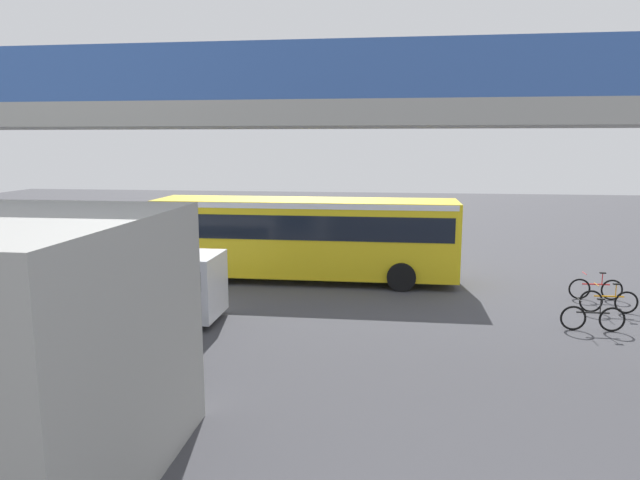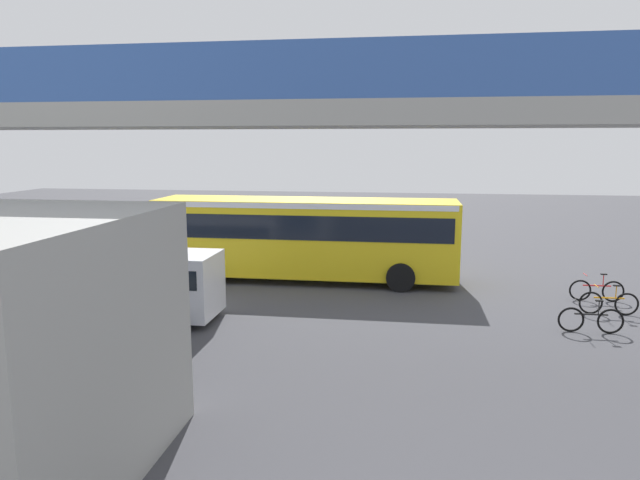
# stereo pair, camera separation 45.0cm
# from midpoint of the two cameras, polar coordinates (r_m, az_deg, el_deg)

# --- Properties ---
(ground) EXTENTS (80.00, 80.00, 0.00)m
(ground) POSITION_cam_midpoint_polar(r_m,az_deg,el_deg) (23.21, 0.67, -3.53)
(ground) COLOR #424247
(city_bus) EXTENTS (11.54, 2.85, 3.15)m
(city_bus) POSITION_cam_midpoint_polar(r_m,az_deg,el_deg) (22.10, -2.04, 0.78)
(city_bus) COLOR yellow
(city_bus) RESTS_ON ground
(parked_van) EXTENTS (4.80, 2.17, 2.05)m
(parked_van) POSITION_cam_midpoint_polar(r_m,az_deg,el_deg) (18.09, -18.08, -3.95)
(parked_van) COLOR silver
(parked_van) RESTS_ON ground
(bicycle_black) EXTENTS (1.77, 0.44, 0.96)m
(bicycle_black) POSITION_cam_midpoint_polar(r_m,az_deg,el_deg) (18.01, 24.84, -7.08)
(bicycle_black) COLOR black
(bicycle_black) RESTS_ON ground
(bicycle_red) EXTENTS (1.77, 0.44, 0.96)m
(bicycle_red) POSITION_cam_midpoint_polar(r_m,az_deg,el_deg) (21.60, 25.20, -4.43)
(bicycle_red) COLOR black
(bicycle_red) RESTS_ON ground
(bicycle_orange) EXTENTS (1.77, 0.44, 0.96)m
(bicycle_orange) POSITION_cam_midpoint_polar(r_m,az_deg,el_deg) (20.10, 26.21, -5.51)
(bicycle_orange) COLOR black
(bicycle_orange) RESTS_ON ground
(traffic_sign) EXTENTS (0.08, 0.60, 2.80)m
(traffic_sign) POSITION_cam_midpoint_polar(r_m,az_deg,el_deg) (27.64, -12.13, 2.36)
(traffic_sign) COLOR slate
(traffic_sign) RESTS_ON ground
(lane_dash_leftmost) EXTENTS (2.00, 0.20, 0.01)m
(lane_dash_leftmost) POSITION_cam_midpoint_polar(r_m,az_deg,el_deg) (25.69, 10.28, -2.39)
(lane_dash_leftmost) COLOR silver
(lane_dash_leftmost) RESTS_ON ground
(lane_dash_left) EXTENTS (2.00, 0.20, 0.01)m
(lane_dash_left) POSITION_cam_midpoint_polar(r_m,az_deg,el_deg) (25.79, 1.36, -2.19)
(lane_dash_left) COLOR silver
(lane_dash_left) RESTS_ON ground
(lane_dash_centre) EXTENTS (2.00, 0.20, 0.01)m
(lane_dash_centre) POSITION_cam_midpoint_polar(r_m,az_deg,el_deg) (26.50, -7.27, -1.94)
(lane_dash_centre) COLOR silver
(lane_dash_centre) RESTS_ON ground
(pedestrian_overpass) EXTENTS (25.98, 2.60, 7.20)m
(pedestrian_overpass) POSITION_cam_midpoint_polar(r_m,az_deg,el_deg) (12.64, -4.73, 9.92)
(pedestrian_overpass) COLOR #9E9E99
(pedestrian_overpass) RESTS_ON ground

